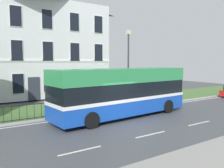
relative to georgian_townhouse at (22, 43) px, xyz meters
The scene contains 6 objects.
ground_plane 16.31m from the georgian_townhouse, 81.83° to the right, with size 60.00×56.00×0.18m.
georgian_townhouse is the anchor object (origin of this frame).
iron_verge_railing 12.88m from the georgian_townhouse, 90.00° to the right, with size 19.41×0.04×0.97m.
single_decker_bus 14.89m from the georgian_townhouse, 76.38° to the right, with size 10.30×3.27×3.28m.
street_lamp_post 12.65m from the georgian_townhouse, 60.21° to the right, with size 0.36×0.24×6.28m.
litter_bin 14.75m from the georgian_townhouse, 51.69° to the right, with size 0.47×0.47×1.13m.
Camera 1 is at (-8.16, -10.45, 3.71)m, focal length 37.45 mm.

